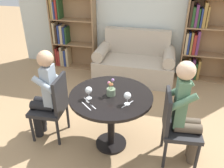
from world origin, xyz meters
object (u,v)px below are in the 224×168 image
(person_left, at_px, (45,94))
(person_right, at_px, (186,112))
(chair_left, at_px, (53,105))
(flower_vase, at_px, (111,90))
(couch, at_px, (135,63))
(chair_right, at_px, (176,125))
(bookshelf_left, at_px, (68,34))
(wine_glass_right, at_px, (127,96))
(wine_glass_left, at_px, (89,90))
(bookshelf_right, at_px, (201,42))

(person_left, height_order, person_right, person_right)
(chair_left, bearing_deg, flower_vase, 87.02)
(person_left, distance_m, person_right, 1.72)
(couch, height_order, chair_right, couch)
(bookshelf_left, height_order, wine_glass_right, bookshelf_left)
(chair_left, height_order, wine_glass_left, wine_glass_left)
(chair_right, relative_size, flower_vase, 4.11)
(chair_right, xyz_separation_m, wine_glass_left, (-1.00, -0.08, 0.36))
(person_right, height_order, wine_glass_left, person_right)
(bookshelf_right, height_order, wine_glass_right, bookshelf_right)
(chair_left, xyz_separation_m, person_right, (1.63, -0.04, 0.18))
(chair_right, relative_size, wine_glass_left, 6.11)
(bookshelf_left, height_order, bookshelf_right, same)
(wine_glass_left, distance_m, flower_vase, 0.27)
(person_right, bearing_deg, chair_left, 83.07)
(bookshelf_right, xyz_separation_m, wine_glass_left, (-1.43, -2.37, 0.11))
(chair_right, bearing_deg, person_left, 82.82)
(couch, xyz_separation_m, person_right, (0.86, -2.01, 0.36))
(bookshelf_right, bearing_deg, flower_vase, -118.20)
(couch, xyz_separation_m, wine_glass_left, (-0.23, -2.10, 0.55))
(person_left, xyz_separation_m, flower_vase, (0.86, 0.00, 0.17))
(flower_vase, bearing_deg, chair_right, -3.69)
(chair_left, xyz_separation_m, wine_glass_left, (0.54, -0.13, 0.36))
(couch, relative_size, person_left, 1.22)
(chair_left, relative_size, flower_vase, 4.11)
(chair_left, bearing_deg, bookshelf_left, -165.36)
(bookshelf_left, bearing_deg, couch, -10.45)
(couch, distance_m, person_right, 2.21)
(bookshelf_left, bearing_deg, person_right, -44.43)
(bookshelf_right, height_order, flower_vase, bookshelf_right)
(flower_vase, bearing_deg, person_left, -179.91)
(couch, bearing_deg, wine_glass_right, -84.16)
(wine_glass_left, bearing_deg, couch, 83.81)
(couch, distance_m, wine_glass_left, 2.18)
(couch, bearing_deg, bookshelf_left, 169.55)
(person_left, height_order, flower_vase, person_left)
(bookshelf_right, relative_size, chair_right, 1.73)
(bookshelf_right, bearing_deg, person_right, -98.57)
(person_left, bearing_deg, flower_vase, 87.51)
(person_left, height_order, wine_glass_right, person_left)
(bookshelf_left, height_order, chair_left, bookshelf_left)
(bookshelf_right, xyz_separation_m, person_left, (-2.06, -2.24, -0.10))
(person_left, bearing_deg, wine_glass_right, 79.87)
(couch, height_order, flower_vase, flower_vase)
(bookshelf_right, xyz_separation_m, chair_right, (-0.43, -2.29, -0.26))
(couch, relative_size, chair_left, 1.68)
(wine_glass_left, distance_m, wine_glass_right, 0.44)
(wine_glass_right, bearing_deg, wine_glass_left, 178.04)
(bookshelf_left, height_order, person_right, bookshelf_left)
(couch, xyz_separation_m, chair_left, (-0.77, -1.97, 0.18))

